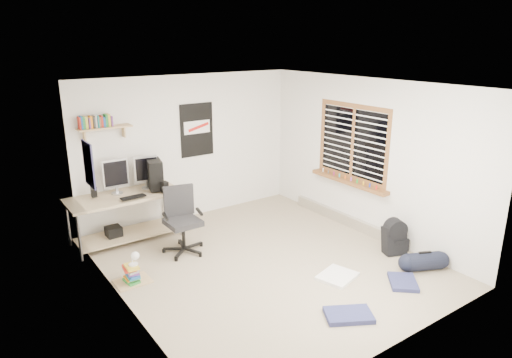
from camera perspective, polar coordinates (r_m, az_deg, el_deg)
floor at (r=6.62m, az=1.21°, el=-10.44°), size 4.00×4.50×0.01m
ceiling at (r=5.90m, az=1.36°, el=11.72°), size 4.00×4.50×0.01m
back_wall at (r=8.01m, az=-8.35°, el=3.89°), size 4.00×0.01×2.50m
left_wall at (r=5.27m, az=-16.60°, el=-3.72°), size 0.01×4.50×2.50m
right_wall at (r=7.47m, az=13.78°, el=2.60°), size 0.01×4.50×2.50m
desk at (r=7.45m, az=-15.94°, el=-4.78°), size 1.76×0.89×0.78m
monitor_left at (r=7.34m, az=-17.12°, el=-0.01°), size 0.39×0.10×0.43m
monitor_right at (r=7.49m, az=-13.58°, el=0.55°), size 0.38×0.15×0.41m
pc_tower at (r=7.40m, az=-12.55°, el=0.61°), size 0.31×0.48×0.46m
keyboard at (r=7.09m, az=-15.09°, el=-2.18°), size 0.38×0.15×0.02m
speaker_left at (r=7.29m, az=-19.61°, el=-1.50°), size 0.08×0.08×0.16m
speaker_right at (r=7.20m, az=-11.31°, el=-0.99°), size 0.10×0.10×0.17m
office_chair at (r=6.81m, az=-9.13°, el=-5.26°), size 0.78×0.78×0.99m
wall_shelf at (r=7.27m, az=-18.38°, el=6.12°), size 0.80×0.22×0.24m
poster_back_wall at (r=7.99m, az=-7.40°, el=6.10°), size 0.62×0.03×0.92m
poster_left_wall at (r=6.31m, az=-20.20°, el=1.73°), size 0.02×0.42×0.60m
window at (r=7.58m, az=11.92°, el=4.49°), size 0.10×1.50×1.26m
baseboard_heater at (r=7.98m, az=11.34°, el=-5.07°), size 0.08×2.50×0.18m
backpack at (r=7.12m, az=16.88°, el=-7.34°), size 0.39×0.35×0.43m
duffel_bag at (r=6.78m, az=20.25°, el=-9.53°), size 0.33×0.33×0.49m
tshirt at (r=6.33m, az=10.13°, el=-11.88°), size 0.59×0.54×0.04m
jeans_a at (r=5.56m, az=11.51°, el=-16.32°), size 0.63×0.56×0.06m
jeans_b at (r=6.39m, az=17.90°, el=-12.17°), size 0.55×0.56×0.06m
book_stack at (r=6.29m, az=-15.25°, el=-11.11°), size 0.42×0.36×0.27m
desk_lamp at (r=6.17m, az=-15.18°, el=-9.25°), size 0.14×0.21×0.20m
subwoofer at (r=7.51m, az=-17.34°, el=-6.59°), size 0.23×0.23×0.25m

